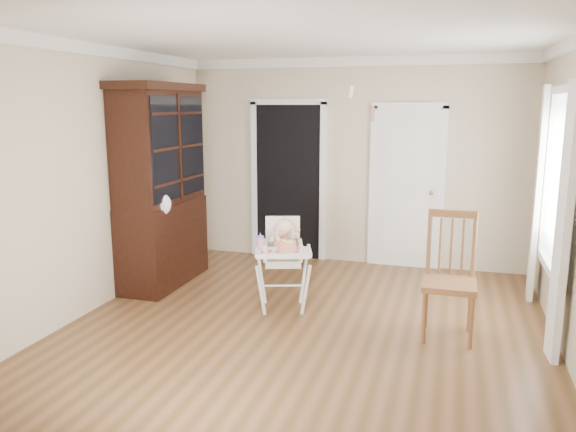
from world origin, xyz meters
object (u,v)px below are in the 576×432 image
(high_chair, at_px, (283,253))
(cake, at_px, (287,247))
(sippy_cup, at_px, (260,242))
(china_cabinet, at_px, (161,186))
(dining_chair, at_px, (449,280))

(high_chair, bearing_deg, cake, -81.71)
(sippy_cup, bearing_deg, china_cabinet, 156.17)
(high_chair, xyz_separation_m, cake, (0.11, -0.23, 0.13))
(china_cabinet, height_order, dining_chair, china_cabinet)
(sippy_cup, distance_m, dining_chair, 1.85)
(cake, bearing_deg, dining_chair, -0.28)
(high_chair, distance_m, cake, 0.29)
(sippy_cup, xyz_separation_m, dining_chair, (1.83, -0.04, -0.21))
(cake, xyz_separation_m, china_cabinet, (-1.74, 0.67, 0.44))
(china_cabinet, relative_size, dining_chair, 2.03)
(sippy_cup, distance_m, china_cabinet, 1.64)
(cake, height_order, sippy_cup, sippy_cup)
(cake, relative_size, china_cabinet, 0.10)
(high_chair, distance_m, dining_chair, 1.68)
(high_chair, xyz_separation_m, sippy_cup, (-0.18, -0.20, 0.15))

